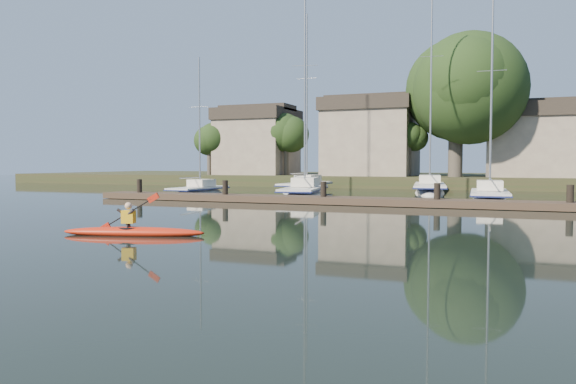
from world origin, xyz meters
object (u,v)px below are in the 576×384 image
at_px(sailboat_1, 304,200).
at_px(sailboat_6, 430,196).
at_px(sailboat_5, 306,193).
at_px(dock, 378,201).
at_px(sailboat_3, 489,205).
at_px(sailboat_0, 199,197).
at_px(kayak, 133,230).

xyz_separation_m(sailboat_1, sailboat_6, (6.86, 8.22, -0.00)).
bearing_deg(sailboat_6, sailboat_5, 172.42).
bearing_deg(sailboat_5, dock, -56.13).
distance_m(dock, sailboat_3, 7.25).
bearing_deg(dock, sailboat_0, 160.81).
bearing_deg(kayak, sailboat_3, 47.87).
relative_size(sailboat_0, sailboat_6, 0.62).
bearing_deg(sailboat_1, kayak, -95.30).
distance_m(kayak, sailboat_5, 28.48).
distance_m(kayak, sailboat_3, 21.96).
distance_m(sailboat_0, sailboat_5, 9.79).
bearing_deg(sailboat_6, kayak, -108.11).
relative_size(sailboat_3, sailboat_5, 0.84).
height_order(dock, sailboat_6, sailboat_6).
xyz_separation_m(sailboat_3, sailboat_5, (-14.15, 8.38, 0.00)).
xyz_separation_m(sailboat_0, sailboat_5, (4.77, 8.55, -0.02)).
relative_size(kayak, sailboat_6, 0.26).
xyz_separation_m(sailboat_0, sailboat_1, (7.62, 0.34, -0.03)).
xyz_separation_m(kayak, sailboat_0, (-9.29, 19.56, -0.35)).
height_order(kayak, sailboat_0, sailboat_0).
relative_size(kayak, sailboat_1, 0.30).
relative_size(dock, sailboat_1, 2.33).
relative_size(sailboat_1, sailboat_3, 1.13).
height_order(dock, sailboat_1, sailboat_1).
height_order(kayak, dock, kayak).
bearing_deg(sailboat_0, sailboat_5, 62.01).
relative_size(kayak, sailboat_0, 0.42).
relative_size(kayak, sailboat_3, 0.34).
height_order(sailboat_1, sailboat_3, sailboat_1).
bearing_deg(sailboat_0, sailboat_6, 31.78).
distance_m(sailboat_5, sailboat_6, 9.71).
bearing_deg(dock, sailboat_3, 42.59).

